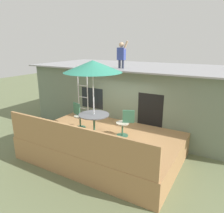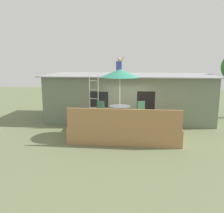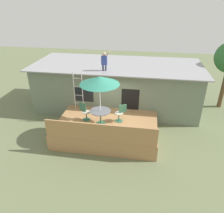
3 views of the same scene
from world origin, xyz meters
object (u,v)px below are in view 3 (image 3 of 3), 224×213
Objects in this scene: person_figure at (104,60)px; patio_chair_right at (120,113)px; patio_umbrella at (100,80)px; patio_chair_left at (85,112)px; step_ladder at (78,91)px; patio_table at (100,114)px.

patio_chair_right is (1.18, -1.97, -2.20)m from person_figure.
patio_umbrella reaches higher than patio_chair_right.
patio_chair_left and patio_chair_right have the same top height.
step_ladder is at bearing 138.07° from patio_chair_left.
patio_chair_right is at bearing 25.03° from patio_umbrella.
patio_chair_right reaches higher than patio_table.
patio_table is at bearing 90.00° from patio_umbrella.
person_figure is at bearing 36.25° from step_ladder.
patio_chair_left is at bearing -107.18° from person_figure.
patio_umbrella is at bearing -0.00° from patio_chair_right.
person_figure is at bearing 95.55° from patio_table.
patio_chair_left reaches higher than patio_table.
person_figure is (1.32, 0.97, 1.56)m from step_ladder.
patio_umbrella reaches higher than patio_chair_left.
step_ladder is (-1.56, 1.44, -1.25)m from patio_umbrella.
patio_umbrella is (0.00, -0.00, 1.76)m from patio_table.
patio_umbrella reaches higher than patio_table.
person_figure is 3.13m from patio_chair_left.
step_ladder is at bearing -46.72° from patio_chair_right.
patio_table is 3.19m from person_figure.
patio_umbrella is 1.15× the size of step_ladder.
patio_chair_left is (-0.66, -2.12, -2.20)m from person_figure.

